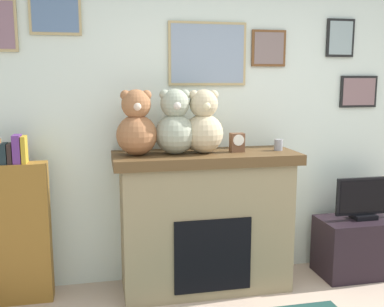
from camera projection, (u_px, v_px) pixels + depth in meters
The scene contains 10 objects.
back_wall at pixel (237, 123), 3.81m from camera, with size 5.20×0.15×2.60m.
fireplace at pixel (205, 220), 3.56m from camera, with size 1.44×0.56×1.12m.
bookshelf at pixel (21, 228), 3.32m from camera, with size 0.41×0.16×1.28m.
tv_stand at pixel (361, 246), 3.85m from camera, with size 0.75×0.40×0.50m, color black.
television at pixel (365, 199), 3.78m from camera, with size 0.52×0.14×0.36m.
candle_jar at pixel (278, 145), 3.57m from camera, with size 0.07×0.07×0.09m, color gray.
mantel_clock at pixel (237, 142), 3.49m from camera, with size 0.11×0.08×0.15m.
teddy_bear_tan at pixel (137, 126), 3.31m from camera, with size 0.31×0.31×0.49m.
teddy_bear_cream at pixel (175, 125), 3.37m from camera, with size 0.31×0.31×0.50m.
teddy_bear_brown at pixel (204, 125), 3.41m from camera, with size 0.30×0.30×0.49m.
Camera 1 is at (-1.17, -1.64, 1.68)m, focal length 41.52 mm.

